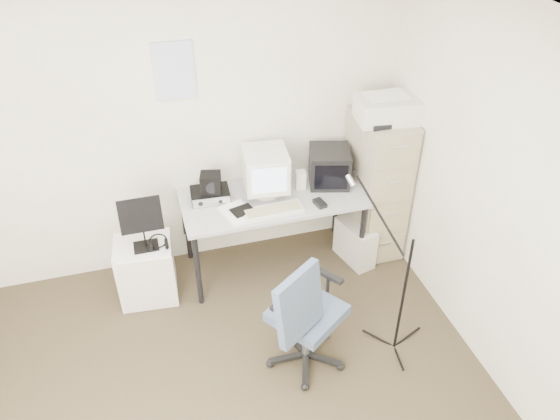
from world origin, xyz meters
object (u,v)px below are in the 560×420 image
object	(u,v)px
office_chair	(307,311)
side_cart	(146,270)
filing_cabinet	(376,185)
desk	(273,231)

from	to	relation	value
office_chair	side_cart	distance (m)	1.46
filing_cabinet	side_cart	bearing A→B (deg)	-176.33
filing_cabinet	desk	world-z (taller)	filing_cabinet
desk	side_cart	xyz separation A→B (m)	(-1.09, -0.10, -0.09)
side_cart	office_chair	bearing A→B (deg)	-38.84
filing_cabinet	office_chair	xyz separation A→B (m)	(-1.01, -1.13, -0.15)
office_chair	desk	bearing A→B (deg)	52.15
filing_cabinet	side_cart	xyz separation A→B (m)	(-2.04, -0.13, -0.37)
desk	office_chair	size ratio (longest dim) A/B	1.50
desk	side_cart	bearing A→B (deg)	-174.73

